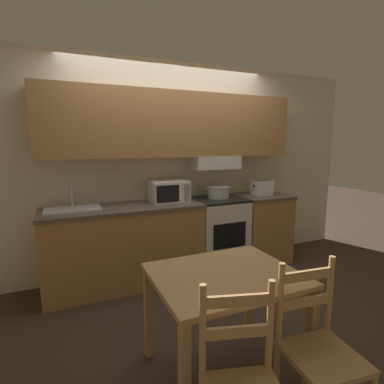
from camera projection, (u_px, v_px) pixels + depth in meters
The scene contains 11 objects.
ground_plane at pixel (172, 265), 3.93m from camera, with size 16.00×16.00×0.00m, color #3D2D23.
wall_back at pixel (174, 147), 3.62m from camera, with size 5.41×0.38×2.55m.
lower_counter_main at pixel (125, 246), 3.33m from camera, with size 1.72×0.60×0.90m.
lower_counter_right_stub at pixel (261, 227), 4.06m from camera, with size 0.67×0.60×0.90m.
stove_range at pixel (218, 233), 3.81m from camera, with size 0.63×0.58×0.90m.
cooking_pot at pixel (218, 192), 3.75m from camera, with size 0.36×0.29×0.15m.
microwave at pixel (168, 191), 3.53m from camera, with size 0.43×0.38×0.24m.
toaster at pixel (262, 187), 3.98m from camera, with size 0.25×0.21×0.19m.
sink_basin at pixel (73, 209), 3.05m from camera, with size 0.55×0.34×0.24m.
dining_table at pixel (225, 288), 2.02m from camera, with size 0.96×0.78×0.72m.
chair_right_of_table at pixel (318, 350), 1.68m from camera, with size 0.42×0.42×0.92m.
Camera 1 is at (-1.25, -3.51, 1.59)m, focal length 28.00 mm.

